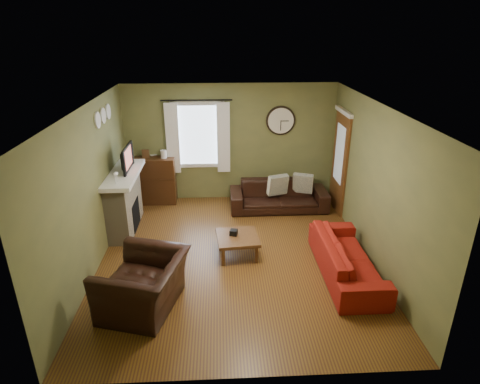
{
  "coord_description": "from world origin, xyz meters",
  "views": [
    {
      "loc": [
        -0.24,
        -5.99,
        3.76
      ],
      "look_at": [
        0.1,
        0.4,
        1.05
      ],
      "focal_mm": 30.0,
      "sensor_mm": 36.0,
      "label": 1
    }
  ],
  "objects_px": {
    "sofa_brown": "(278,196)",
    "coffee_table": "(238,246)",
    "bookshelf": "(156,181)",
    "armchair": "(144,284)",
    "sofa_red": "(347,258)"
  },
  "relations": [
    {
      "from": "sofa_brown",
      "to": "coffee_table",
      "type": "height_order",
      "value": "sofa_brown"
    },
    {
      "from": "sofa_brown",
      "to": "coffee_table",
      "type": "relative_size",
      "value": 2.97
    },
    {
      "from": "armchair",
      "to": "coffee_table",
      "type": "xyz_separation_m",
      "value": [
        1.38,
        1.32,
        -0.2
      ]
    },
    {
      "from": "bookshelf",
      "to": "sofa_red",
      "type": "xyz_separation_m",
      "value": [
        3.43,
        -3.0,
        -0.23
      ]
    },
    {
      "from": "sofa_red",
      "to": "coffee_table",
      "type": "bearing_deg",
      "value": 69.12
    },
    {
      "from": "sofa_brown",
      "to": "coffee_table",
      "type": "xyz_separation_m",
      "value": [
        -0.98,
        -1.87,
        -0.12
      ]
    },
    {
      "from": "coffee_table",
      "to": "sofa_brown",
      "type": "bearing_deg",
      "value": 62.38
    },
    {
      "from": "bookshelf",
      "to": "coffee_table",
      "type": "height_order",
      "value": "bookshelf"
    },
    {
      "from": "bookshelf",
      "to": "sofa_brown",
      "type": "bearing_deg",
      "value": -10.08
    },
    {
      "from": "sofa_brown",
      "to": "armchair",
      "type": "xyz_separation_m",
      "value": [
        -2.35,
        -3.18,
        0.08
      ]
    },
    {
      "from": "bookshelf",
      "to": "coffee_table",
      "type": "relative_size",
      "value": 1.5
    },
    {
      "from": "sofa_brown",
      "to": "armchair",
      "type": "relative_size",
      "value": 1.75
    },
    {
      "from": "sofa_red",
      "to": "coffee_table",
      "type": "relative_size",
      "value": 2.9
    },
    {
      "from": "sofa_brown",
      "to": "bookshelf",
      "type": "bearing_deg",
      "value": 169.92
    },
    {
      "from": "sofa_brown",
      "to": "coffee_table",
      "type": "bearing_deg",
      "value": -117.62
    }
  ]
}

